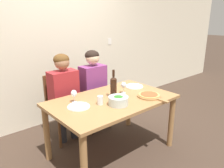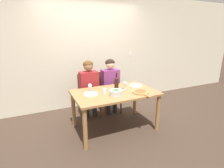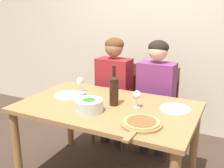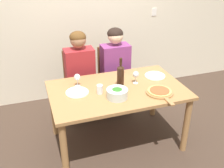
# 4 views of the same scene
# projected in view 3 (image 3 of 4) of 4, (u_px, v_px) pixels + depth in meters

# --- Properties ---
(back_wall) EXTENTS (10.00, 0.06, 2.70)m
(back_wall) POSITION_uv_depth(u_px,v_px,m) (158.00, 24.00, 3.26)
(back_wall) COLOR beige
(back_wall) RESTS_ON ground
(dining_table) EXTENTS (1.51, 0.92, 0.74)m
(dining_table) POSITION_uv_depth(u_px,v_px,m) (107.00, 116.00, 2.28)
(dining_table) COLOR #9E7042
(dining_table) RESTS_ON ground
(chair_left) EXTENTS (0.42, 0.42, 0.92)m
(chair_left) POSITION_uv_depth(u_px,v_px,m) (117.00, 99.00, 3.12)
(chair_left) COLOR brown
(chair_left) RESTS_ON ground
(chair_right) EXTENTS (0.42, 0.42, 0.92)m
(chair_right) POSITION_uv_depth(u_px,v_px,m) (158.00, 105.00, 2.91)
(chair_right) COLOR brown
(chair_right) RESTS_ON ground
(person_woman) EXTENTS (0.47, 0.51, 1.24)m
(person_woman) POSITION_uv_depth(u_px,v_px,m) (113.00, 81.00, 2.95)
(person_woman) COLOR #28282D
(person_woman) RESTS_ON ground
(person_man) EXTENTS (0.47, 0.51, 1.24)m
(person_man) POSITION_uv_depth(u_px,v_px,m) (156.00, 87.00, 2.74)
(person_man) COLOR #28282D
(person_man) RESTS_ON ground
(wine_bottle) EXTENTS (0.08, 0.08, 0.35)m
(wine_bottle) POSITION_uv_depth(u_px,v_px,m) (114.00, 89.00, 2.22)
(wine_bottle) COLOR black
(wine_bottle) RESTS_ON dining_table
(broccoli_bowl) EXTENTS (0.23, 0.23, 0.11)m
(broccoli_bowl) POSITION_uv_depth(u_px,v_px,m) (89.00, 105.00, 2.11)
(broccoli_bowl) COLOR silver
(broccoli_bowl) RESTS_ON dining_table
(dinner_plate_left) EXTENTS (0.25, 0.25, 0.02)m
(dinner_plate_left) POSITION_uv_depth(u_px,v_px,m) (68.00, 95.00, 2.48)
(dinner_plate_left) COLOR white
(dinner_plate_left) RESTS_ON dining_table
(dinner_plate_right) EXTENTS (0.25, 0.25, 0.02)m
(dinner_plate_right) POSITION_uv_depth(u_px,v_px,m) (175.00, 109.00, 2.15)
(dinner_plate_right) COLOR white
(dinner_plate_right) RESTS_ON dining_table
(pizza_on_board) EXTENTS (0.30, 0.44, 0.04)m
(pizza_on_board) POSITION_uv_depth(u_px,v_px,m) (141.00, 123.00, 1.86)
(pizza_on_board) COLOR #9E7042
(pizza_on_board) RESTS_ON dining_table
(wine_glass_left) EXTENTS (0.07, 0.07, 0.15)m
(wine_glass_left) POSITION_uv_depth(u_px,v_px,m) (80.00, 82.00, 2.57)
(wine_glass_left) COLOR silver
(wine_glass_left) RESTS_ON dining_table
(wine_glass_right) EXTENTS (0.07, 0.07, 0.15)m
(wine_glass_right) POSITION_uv_depth(u_px,v_px,m) (137.00, 96.00, 2.17)
(wine_glass_right) COLOR silver
(wine_glass_right) RESTS_ON dining_table
(water_tumbler) EXTENTS (0.07, 0.07, 0.10)m
(water_tumbler) POSITION_uv_depth(u_px,v_px,m) (83.00, 97.00, 2.30)
(water_tumbler) COLOR silver
(water_tumbler) RESTS_ON dining_table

